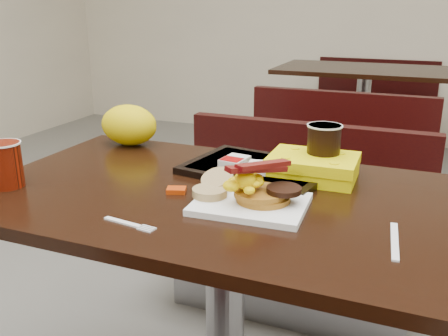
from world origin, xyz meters
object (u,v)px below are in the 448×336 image
at_px(platter, 251,204).
at_px(knife, 395,241).
at_px(pancake_stack, 263,195).
at_px(hashbrown_sleeve_right, 258,168).
at_px(bench_near_n, 293,227).
at_px(paper_bag, 129,125).
at_px(table_near, 225,326).
at_px(tray, 258,169).
at_px(bench_far_n, 372,105).
at_px(coffee_cup_near, 5,165).
at_px(coffee_cup_far, 324,147).
at_px(fork, 122,222).
at_px(hashbrown_sleeve_left, 235,162).
at_px(bench_far_s, 345,147).
at_px(table_far, 361,121).

bearing_deg(platter, knife, -13.77).
relative_size(pancake_stack, hashbrown_sleeve_right, 1.63).
xyz_separation_m(bench_near_n, paper_bag, (-0.44, -0.42, 0.45)).
distance_m(pancake_stack, paper_bag, 0.64).
distance_m(bench_near_n, platter, 0.86).
xyz_separation_m(table_near, platter, (0.09, -0.06, 0.38)).
height_order(platter, tray, tray).
relative_size(bench_far_n, pancake_stack, 8.32).
distance_m(bench_far_n, coffee_cup_near, 3.53).
height_order(bench_far_n, paper_bag, paper_bag).
height_order(bench_near_n, coffee_cup_far, coffee_cup_far).
height_order(table_near, fork, fork).
height_order(table_near, bench_near_n, table_near).
height_order(table_near, hashbrown_sleeve_left, hashbrown_sleeve_left).
bearing_deg(bench_near_n, bench_far_n, 90.00).
bearing_deg(bench_near_n, pancake_stack, -81.66).
relative_size(hashbrown_sleeve_left, paper_bag, 0.43).
distance_m(table_near, bench_near_n, 0.70).
height_order(knife, hashbrown_sleeve_left, hashbrown_sleeve_left).
xyz_separation_m(platter, fork, (-0.22, -0.18, -0.01)).
bearing_deg(bench_far_s, tray, -89.24).
xyz_separation_m(bench_near_n, hashbrown_sleeve_right, (0.04, -0.57, 0.42)).
distance_m(table_far, tray, 2.45).
xyz_separation_m(fork, hashbrown_sleeve_left, (0.10, 0.40, 0.03)).
bearing_deg(tray, table_far, 99.63).
bearing_deg(tray, coffee_cup_near, -138.64).
distance_m(bench_near_n, table_far, 1.90).
bearing_deg(pancake_stack, hashbrown_sleeve_left, 125.75).
bearing_deg(coffee_cup_far, pancake_stack, -106.17).
bearing_deg(table_far, hashbrown_sleeve_right, -89.15).
relative_size(knife, tray, 0.44).
distance_m(hashbrown_sleeve_left, hashbrown_sleeve_right, 0.08).
height_order(bench_far_n, knife, knife).
bearing_deg(fork, table_far, 95.02).
bearing_deg(bench_far_s, bench_near_n, -90.00).
xyz_separation_m(bench_near_n, pancake_stack, (0.11, -0.75, 0.42)).
xyz_separation_m(table_near, paper_bag, (-0.44, 0.28, 0.44)).
bearing_deg(tray, platter, -66.21).
xyz_separation_m(pancake_stack, hashbrown_sleeve_right, (-0.07, 0.18, 0.00)).
distance_m(coffee_cup_near, tray, 0.64).
height_order(knife, hashbrown_sleeve_right, hashbrown_sleeve_right).
distance_m(platter, paper_bag, 0.63).
bearing_deg(bench_far_s, pancake_stack, -86.78).
bearing_deg(tray, fork, -101.21).
bearing_deg(tray, hashbrown_sleeve_left, -151.25).
xyz_separation_m(bench_far_n, platter, (0.09, -3.36, 0.40)).
relative_size(pancake_stack, hashbrown_sleeve_left, 1.50).
bearing_deg(coffee_cup_far, paper_bag, 174.25).
bearing_deg(hashbrown_sleeve_right, bench_far_s, 84.50).
bearing_deg(fork, table_near, 68.97).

